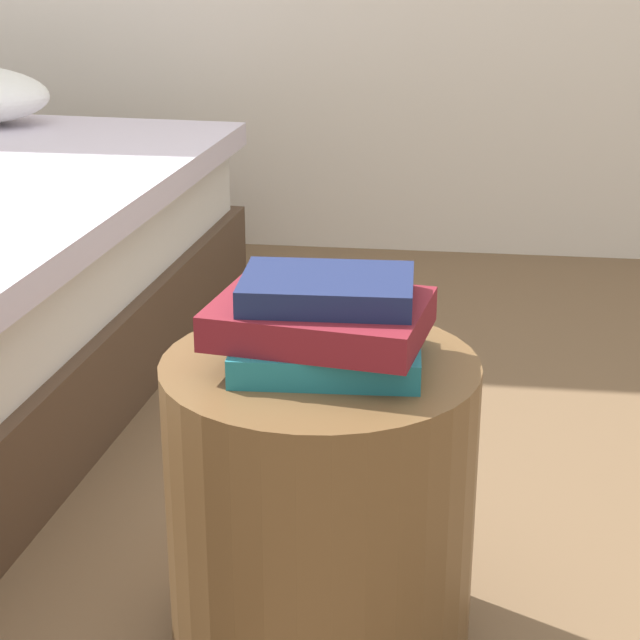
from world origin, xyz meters
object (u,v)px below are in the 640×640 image
side_table (320,506)px  book_navy (327,289)px  book_teal (328,351)px  book_maroon (318,317)px

side_table → book_navy: (0.01, -0.00, 0.32)m
side_table → book_teal: size_ratio=1.78×
side_table → book_navy: 0.32m
side_table → book_maroon: size_ratio=1.59×
book_navy → book_teal: bearing=-70.5°
book_maroon → book_teal: bearing=-22.3°
book_teal → book_navy: 0.08m
book_teal → book_maroon: size_ratio=0.89×
book_maroon → book_navy: book_navy is taller
side_table → book_teal: 0.24m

